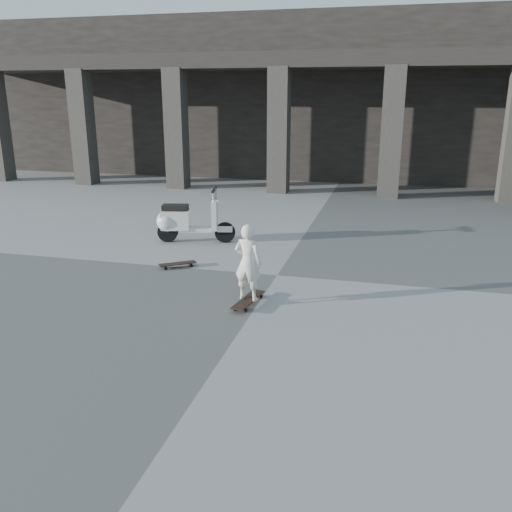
% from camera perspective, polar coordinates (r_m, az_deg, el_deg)
% --- Properties ---
extents(ground, '(90.00, 90.00, 0.00)m').
position_cam_1_polar(ground, '(9.89, 2.23, -2.05)').
color(ground, '#52514F').
rests_on(ground, ground).
extents(colonnade, '(28.00, 8.82, 6.00)m').
position_cam_1_polar(colonnade, '(23.01, 9.82, 16.15)').
color(colonnade, black).
rests_on(colonnade, ground).
extents(longboard, '(0.34, 0.91, 0.09)m').
position_cam_1_polar(longboard, '(8.53, -0.83, -4.67)').
color(longboard, black).
rests_on(longboard, ground).
extents(skateboard_spare, '(0.68, 0.55, 0.08)m').
position_cam_1_polar(skateboard_spare, '(10.42, -8.26, -0.85)').
color(skateboard_spare, black).
rests_on(skateboard_spare, ground).
extents(child, '(0.48, 0.36, 1.21)m').
position_cam_1_polar(child, '(8.32, -0.85, -0.67)').
color(child, silver).
rests_on(child, longboard).
extents(scooter, '(1.72, 0.74, 1.21)m').
position_cam_1_polar(scooter, '(12.10, -7.76, 3.69)').
color(scooter, black).
rests_on(scooter, ground).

